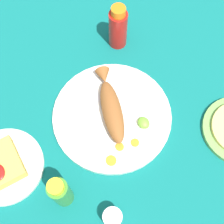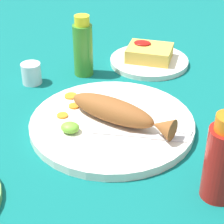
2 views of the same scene
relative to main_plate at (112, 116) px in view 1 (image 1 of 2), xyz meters
name	(u,v)px [view 1 (image 1 of 2)]	position (x,y,z in m)	size (l,w,h in m)	color
ground_plane	(112,117)	(0.00, 0.00, -0.01)	(4.00, 4.00, 0.00)	#0C605B
main_plate	(112,116)	(0.00, 0.00, 0.00)	(0.34, 0.34, 0.02)	white
fried_fish	(111,106)	(-0.02, 0.00, 0.03)	(0.24, 0.12, 0.05)	brown
fork_near	(96,92)	(-0.09, -0.01, 0.01)	(0.18, 0.04, 0.00)	silver
fork_far	(111,87)	(-0.08, 0.04, 0.01)	(0.19, 0.04, 0.00)	silver
carrot_slice_near	(120,147)	(0.09, -0.03, 0.01)	(0.02, 0.02, 0.00)	orange
carrot_slice_mid	(111,161)	(0.12, -0.07, 0.01)	(0.03, 0.03, 0.00)	orange
carrot_slice_far	(135,143)	(0.11, 0.01, 0.01)	(0.02, 0.02, 0.00)	orange
lime_wedge_main	(144,123)	(0.07, 0.06, 0.02)	(0.04, 0.03, 0.02)	#6BB233
hot_sauce_bottle_red	(118,28)	(-0.22, 0.15, 0.07)	(0.06, 0.06, 0.16)	#B21914
hot_sauce_bottle_green	(61,192)	(0.14, -0.22, 0.07)	(0.05, 0.05, 0.16)	#3D8428
salt_cup	(112,218)	(0.25, -0.14, 0.01)	(0.05, 0.05, 0.05)	silver
side_plate_fries	(5,166)	(-0.02, -0.33, 0.00)	(0.21, 0.21, 0.01)	white
fries_pile	(2,164)	(-0.02, -0.33, 0.02)	(0.12, 0.10, 0.04)	gold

